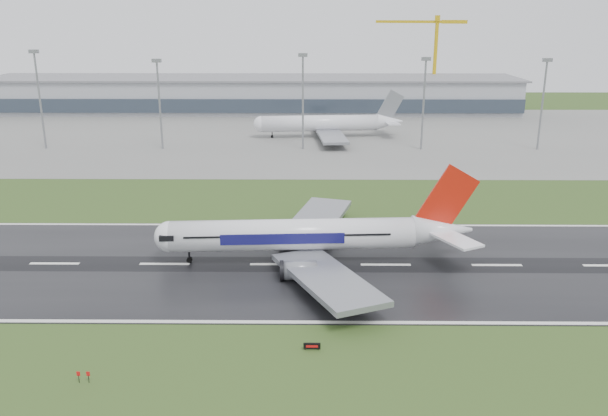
{
  "coord_description": "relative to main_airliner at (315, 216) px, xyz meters",
  "views": [
    {
      "loc": [
        26.19,
        -102.45,
        43.1
      ],
      "look_at": [
        25.13,
        12.0,
        7.0
      ],
      "focal_mm": 36.25,
      "sensor_mm": 36.0,
      "label": 1
    }
  ],
  "objects": [
    {
      "name": "tower_crane",
      "position": [
        59.08,
        197.9,
        12.9
      ],
      "size": [
        41.77,
        16.73,
        43.02
      ],
      "primitive_type": null,
      "rotation": [
        0.0,
        0.0,
        -0.34
      ],
      "color": "gold",
      "rests_on": "ground"
    },
    {
      "name": "runway_sign",
      "position": [
        -0.66,
        -31.51,
        -8.09
      ],
      "size": [
        2.31,
        0.64,
        1.04
      ],
      "primitive_type": null,
      "rotation": [
        0.0,
        0.0,
        0.17
      ],
      "color": "black",
      "rests_on": "ground"
    },
    {
      "name": "floodmast_4",
      "position": [
        36.35,
        97.9,
        5.91
      ],
      "size": [
        0.64,
        0.64,
        29.04
      ],
      "primitive_type": "cylinder",
      "color": "gray",
      "rests_on": "ground"
    },
    {
      "name": "runway",
      "position": [
        -27.25,
        -2.1,
        -8.56
      ],
      "size": [
        400.0,
        45.0,
        0.1
      ],
      "primitive_type": "cube",
      "color": "black",
      "rests_on": "ground"
    },
    {
      "name": "apron",
      "position": [
        -27.25,
        122.9,
        -8.57
      ],
      "size": [
        400.0,
        130.0,
        0.08
      ],
      "primitive_type": "cube",
      "color": "slate",
      "rests_on": "ground"
    },
    {
      "name": "floodmast_3",
      "position": [
        -3.29,
        97.9,
        6.5
      ],
      "size": [
        0.64,
        0.64,
        30.22
      ],
      "primitive_type": "cylinder",
      "color": "gray",
      "rests_on": "ground"
    },
    {
      "name": "terminal",
      "position": [
        -27.25,
        182.9,
        -1.11
      ],
      "size": [
        240.0,
        36.0,
        15.0
      ],
      "primitive_type": "cube",
      "color": "gray",
      "rests_on": "ground"
    },
    {
      "name": "main_airliner",
      "position": [
        0.0,
        0.0,
        0.0
      ],
      "size": [
        60.76,
        58.18,
        17.02
      ],
      "primitive_type": null,
      "rotation": [
        0.0,
        0.0,
        0.06
      ],
      "color": "white",
      "rests_on": "runway"
    },
    {
      "name": "parked_airliner",
      "position": [
        4.94,
        119.23,
        -0.31
      ],
      "size": [
        60.68,
        57.19,
        16.44
      ],
      "primitive_type": null,
      "rotation": [
        0.0,
        0.0,
        0.09
      ],
      "color": "silver",
      "rests_on": "apron"
    },
    {
      "name": "floodmast_1",
      "position": [
        -90.0,
        97.9,
        7.03
      ],
      "size": [
        0.64,
        0.64,
        31.28
      ],
      "primitive_type": "cylinder",
      "color": "gray",
      "rests_on": "ground"
    },
    {
      "name": "floodmast_5",
      "position": [
        75.23,
        97.9,
        5.74
      ],
      "size": [
        0.64,
        0.64,
        28.71
      ],
      "primitive_type": "cylinder",
      "color": "gray",
      "rests_on": "ground"
    },
    {
      "name": "floodmast_2",
      "position": [
        -50.54,
        97.9,
        5.61
      ],
      "size": [
        0.64,
        0.64,
        28.44
      ],
      "primitive_type": "cylinder",
      "color": "gray",
      "rests_on": "ground"
    },
    {
      "name": "ground",
      "position": [
        -27.25,
        -2.1,
        -8.61
      ],
      "size": [
        520.0,
        520.0,
        0.0
      ],
      "primitive_type": "plane",
      "color": "#2A4419",
      "rests_on": "ground"
    }
  ]
}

